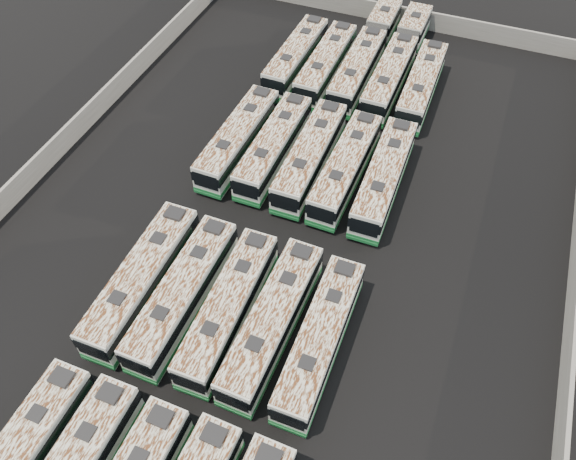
% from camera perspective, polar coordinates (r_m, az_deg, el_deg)
% --- Properties ---
extents(ground, '(140.00, 140.00, 0.00)m').
position_cam_1_polar(ground, '(45.10, -1.34, -1.37)').
color(ground, black).
rests_on(ground, ground).
extents(perimeter_wall, '(45.20, 73.20, 2.20)m').
position_cam_1_polar(perimeter_wall, '(44.24, -1.37, -0.48)').
color(perimeter_wall, slate).
rests_on(perimeter_wall, ground).
extents(bus_midfront_far_left, '(2.82, 12.78, 3.60)m').
position_cam_1_polar(bus_midfront_far_left, '(42.06, -14.54, -4.88)').
color(bus_midfront_far_left, white).
rests_on(bus_midfront_far_left, ground).
extents(bus_midfront_left, '(2.72, 12.55, 3.53)m').
position_cam_1_polar(bus_midfront_left, '(40.76, -10.60, -6.37)').
color(bus_midfront_left, white).
rests_on(bus_midfront_left, ground).
extents(bus_midfront_center, '(2.84, 12.37, 3.47)m').
position_cam_1_polar(bus_midfront_center, '(39.67, -6.05, -7.89)').
color(bus_midfront_center, white).
rests_on(bus_midfront_center, ground).
extents(bus_midfront_right, '(2.92, 12.64, 3.55)m').
position_cam_1_polar(bus_midfront_right, '(38.86, -1.60, -9.29)').
color(bus_midfront_right, white).
rests_on(bus_midfront_right, ground).
extents(bus_midfront_far_right, '(2.64, 12.18, 3.43)m').
position_cam_1_polar(bus_midfront_far_right, '(38.30, 3.27, -11.01)').
color(bus_midfront_far_right, white).
rests_on(bus_midfront_far_right, ground).
extents(bus_midback_far_left, '(2.88, 12.54, 3.52)m').
position_cam_1_polar(bus_midback_far_left, '(51.41, -5.07, 9.22)').
color(bus_midback_far_left, white).
rests_on(bus_midback_far_left, ground).
extents(bus_midback_left, '(2.65, 12.36, 3.48)m').
position_cam_1_polar(bus_midback_left, '(50.47, -1.45, 8.48)').
color(bus_midback_left, white).
rests_on(bus_midback_left, ground).
extents(bus_midback_center, '(2.77, 12.64, 3.56)m').
position_cam_1_polar(bus_midback_center, '(49.49, 2.26, 7.50)').
color(bus_midback_center, white).
rests_on(bus_midback_center, ground).
extents(bus_midback_right, '(2.88, 12.43, 3.49)m').
position_cam_1_polar(bus_midback_right, '(48.71, 5.86, 6.34)').
color(bus_midback_right, white).
rests_on(bus_midback_right, ground).
extents(bus_midback_far_right, '(2.85, 12.65, 3.56)m').
position_cam_1_polar(bus_midback_far_right, '(48.24, 9.72, 5.29)').
color(bus_midback_far_right, white).
rests_on(bus_midback_far_right, ground).
extents(bus_back_far_left, '(2.83, 12.35, 3.47)m').
position_cam_1_polar(bus_back_far_left, '(61.78, 0.82, 17.20)').
color(bus_back_far_left, white).
rests_on(bus_back_far_left, ground).
extents(bus_back_left, '(2.69, 12.47, 3.51)m').
position_cam_1_polar(bus_back_left, '(60.67, 3.85, 16.44)').
color(bus_back_left, white).
rests_on(bus_back_left, ground).
extents(bus_back_center, '(2.69, 19.38, 3.52)m').
position_cam_1_polar(bus_back_center, '(62.78, 7.95, 17.34)').
color(bus_back_center, white).
rests_on(bus_back_center, ground).
extents(bus_back_right, '(2.80, 19.42, 3.52)m').
position_cam_1_polar(bus_back_right, '(62.23, 11.07, 16.56)').
color(bus_back_right, white).
rests_on(bus_back_right, ground).
extents(bus_back_far_right, '(2.75, 12.37, 3.48)m').
position_cam_1_polar(bus_back_far_right, '(59.11, 13.39, 14.11)').
color(bus_back_far_right, white).
rests_on(bus_back_far_right, ground).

